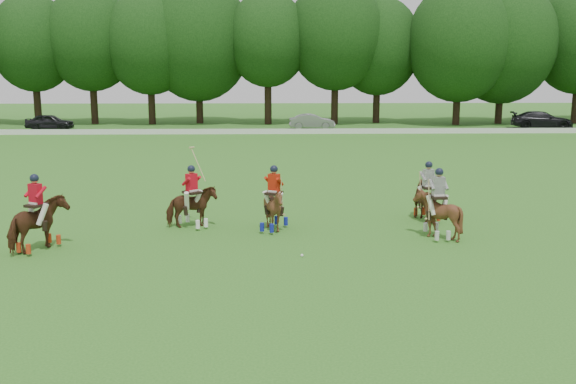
{
  "coord_description": "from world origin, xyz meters",
  "views": [
    {
      "loc": [
        -0.02,
        -16.21,
        5.28
      ],
      "look_at": [
        0.61,
        4.2,
        1.4
      ],
      "focal_mm": 40.0,
      "sensor_mm": 36.0,
      "label": 1
    }
  ],
  "objects_px": {
    "car_right": "(542,120)",
    "polo_red_a": "(38,223)",
    "polo_red_c": "(274,208)",
    "polo_stripe_b": "(437,213)",
    "car_mid": "(312,122)",
    "polo_stripe_a": "(427,200)",
    "car_left": "(50,122)",
    "polo_red_b": "(192,206)",
    "polo_ball": "(302,255)"
  },
  "relations": [
    {
      "from": "car_right",
      "to": "polo_red_a",
      "type": "height_order",
      "value": "polo_red_a"
    },
    {
      "from": "polo_red_c",
      "to": "polo_stripe_b",
      "type": "relative_size",
      "value": 0.98
    },
    {
      "from": "car_mid",
      "to": "polo_stripe_a",
      "type": "relative_size",
      "value": 1.97
    },
    {
      "from": "car_mid",
      "to": "car_left",
      "type": "bearing_deg",
      "value": 90.28
    },
    {
      "from": "car_right",
      "to": "polo_stripe_a",
      "type": "relative_size",
      "value": 2.56
    },
    {
      "from": "car_left",
      "to": "car_right",
      "type": "distance_m",
      "value": 45.06
    },
    {
      "from": "car_mid",
      "to": "polo_red_a",
      "type": "height_order",
      "value": "polo_red_a"
    },
    {
      "from": "polo_stripe_b",
      "to": "polo_red_b",
      "type": "bearing_deg",
      "value": 168.4
    },
    {
      "from": "polo_stripe_a",
      "to": "polo_red_c",
      "type": "bearing_deg",
      "value": -166.32
    },
    {
      "from": "car_left",
      "to": "polo_stripe_a",
      "type": "xyz_separation_m",
      "value": [
        25.42,
        -36.5,
        0.04
      ]
    },
    {
      "from": "car_right",
      "to": "polo_red_b",
      "type": "height_order",
      "value": "polo_red_b"
    },
    {
      "from": "car_right",
      "to": "polo_stripe_a",
      "type": "height_order",
      "value": "polo_stripe_a"
    },
    {
      "from": "car_left",
      "to": "polo_ball",
      "type": "xyz_separation_m",
      "value": [
        20.71,
        -40.96,
        -0.67
      ]
    },
    {
      "from": "polo_red_b",
      "to": "polo_red_c",
      "type": "height_order",
      "value": "polo_red_b"
    },
    {
      "from": "car_mid",
      "to": "polo_red_a",
      "type": "bearing_deg",
      "value": 165.14
    },
    {
      "from": "car_right",
      "to": "polo_stripe_a",
      "type": "distance_m",
      "value": 41.45
    },
    {
      "from": "car_right",
      "to": "polo_ball",
      "type": "xyz_separation_m",
      "value": [
        -24.35,
        -40.96,
        -0.74
      ]
    },
    {
      "from": "polo_red_b",
      "to": "polo_stripe_a",
      "type": "distance_m",
      "value": 8.3
    },
    {
      "from": "polo_red_c",
      "to": "polo_stripe_b",
      "type": "bearing_deg",
      "value": -12.05
    },
    {
      "from": "polo_red_c",
      "to": "polo_ball",
      "type": "bearing_deg",
      "value": -76.15
    },
    {
      "from": "polo_red_b",
      "to": "polo_red_c",
      "type": "relative_size",
      "value": 1.22
    },
    {
      "from": "polo_red_b",
      "to": "polo_stripe_b",
      "type": "height_order",
      "value": "polo_red_b"
    },
    {
      "from": "car_mid",
      "to": "polo_red_c",
      "type": "height_order",
      "value": "polo_red_c"
    },
    {
      "from": "polo_red_a",
      "to": "polo_red_c",
      "type": "distance_m",
      "value": 7.36
    },
    {
      "from": "polo_red_b",
      "to": "polo_red_a",
      "type": "bearing_deg",
      "value": -146.99
    },
    {
      "from": "polo_red_a",
      "to": "polo_stripe_b",
      "type": "distance_m",
      "value": 12.27
    },
    {
      "from": "polo_ball",
      "to": "polo_stripe_b",
      "type": "bearing_deg",
      "value": 24.52
    },
    {
      "from": "car_right",
      "to": "polo_stripe_b",
      "type": "relative_size",
      "value": 2.41
    },
    {
      "from": "car_left",
      "to": "polo_red_a",
      "type": "bearing_deg",
      "value": -163.06
    },
    {
      "from": "car_left",
      "to": "polo_stripe_b",
      "type": "distance_m",
      "value": 46.35
    },
    {
      "from": "car_mid",
      "to": "polo_ball",
      "type": "xyz_separation_m",
      "value": [
        -3.05,
        -40.96,
        -0.64
      ]
    },
    {
      "from": "car_left",
      "to": "polo_red_a",
      "type": "height_order",
      "value": "polo_red_a"
    },
    {
      "from": "car_mid",
      "to": "car_right",
      "type": "bearing_deg",
      "value": -89.72
    },
    {
      "from": "polo_red_b",
      "to": "polo_ball",
      "type": "height_order",
      "value": "polo_red_b"
    },
    {
      "from": "polo_red_a",
      "to": "polo_stripe_a",
      "type": "xyz_separation_m",
      "value": [
        12.5,
        3.56,
        -0.08
      ]
    },
    {
      "from": "car_mid",
      "to": "car_right",
      "type": "height_order",
      "value": "car_right"
    },
    {
      "from": "polo_red_a",
      "to": "polo_red_b",
      "type": "xyz_separation_m",
      "value": [
        4.24,
        2.75,
        -0.09
      ]
    },
    {
      "from": "car_mid",
      "to": "car_right",
      "type": "distance_m",
      "value": 21.3
    },
    {
      "from": "polo_red_c",
      "to": "car_right",
      "type": "bearing_deg",
      "value": 56.41
    },
    {
      "from": "polo_stripe_a",
      "to": "polo_stripe_b",
      "type": "height_order",
      "value": "polo_stripe_b"
    },
    {
      "from": "polo_red_b",
      "to": "polo_stripe_b",
      "type": "distance_m",
      "value": 8.15
    },
    {
      "from": "polo_stripe_a",
      "to": "polo_stripe_b",
      "type": "distance_m",
      "value": 2.46
    },
    {
      "from": "car_mid",
      "to": "polo_red_b",
      "type": "relative_size",
      "value": 1.56
    },
    {
      "from": "car_left",
      "to": "polo_ball",
      "type": "distance_m",
      "value": 45.9
    },
    {
      "from": "car_left",
      "to": "car_mid",
      "type": "height_order",
      "value": "car_left"
    },
    {
      "from": "polo_red_c",
      "to": "polo_stripe_a",
      "type": "bearing_deg",
      "value": 13.68
    },
    {
      "from": "polo_red_c",
      "to": "polo_red_b",
      "type": "bearing_deg",
      "value": 169.23
    },
    {
      "from": "car_mid",
      "to": "polo_stripe_a",
      "type": "distance_m",
      "value": 36.54
    },
    {
      "from": "car_left",
      "to": "car_mid",
      "type": "relative_size",
      "value": 1.0
    },
    {
      "from": "car_left",
      "to": "polo_red_b",
      "type": "height_order",
      "value": "polo_red_b"
    }
  ]
}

